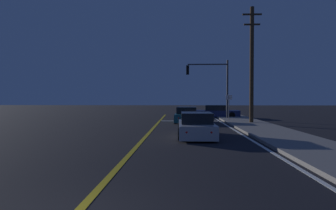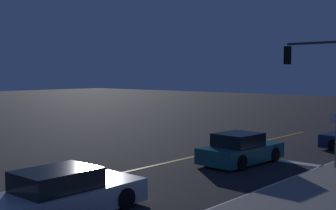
# 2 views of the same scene
# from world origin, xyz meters

# --- Properties ---
(lane_line_center) EXTENTS (0.20, 41.01, 0.01)m
(lane_line_center) POSITION_xyz_m (0.00, 12.06, 0.01)
(lane_line_center) COLOR gold
(lane_line_center) RESTS_ON ground
(stop_bar) EXTENTS (5.69, 0.50, 0.01)m
(stop_bar) POSITION_xyz_m (2.84, 22.62, 0.01)
(stop_bar) COLOR white
(stop_bar) RESTS_ON ground
(car_distant_tail_silver) EXTENTS (1.97, 4.73, 1.34)m
(car_distant_tail_silver) POSITION_xyz_m (2.73, 11.49, 0.58)
(car_distant_tail_silver) COLOR #B2B5BA
(car_distant_tail_silver) RESTS_ON ground
(car_mid_block_teal) EXTENTS (2.14, 4.22, 1.34)m
(car_mid_block_teal) POSITION_xyz_m (2.42, 20.98, 0.58)
(car_mid_block_teal) COLOR #195960
(car_mid_block_teal) RESTS_ON ground
(traffic_signal_near_right) EXTENTS (4.13, 0.28, 5.80)m
(traffic_signal_near_right) POSITION_xyz_m (5.02, 24.92, 3.88)
(traffic_signal_near_right) COLOR #38383D
(traffic_signal_near_right) RESTS_ON ground
(street_sign_corner) EXTENTS (0.56, 0.06, 2.40)m
(street_sign_corner) POSITION_xyz_m (6.19, 22.12, 1.62)
(street_sign_corner) COLOR slate
(street_sign_corner) RESTS_ON ground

